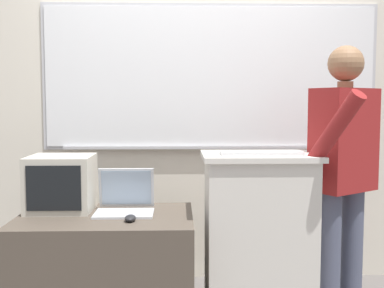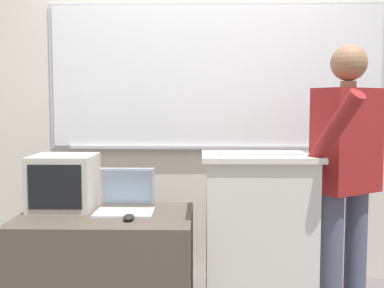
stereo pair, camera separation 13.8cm
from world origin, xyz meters
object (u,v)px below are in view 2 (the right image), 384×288
(person_presenter, at_px, (346,168))
(computer_mouse_by_laptop, at_px, (129,217))
(crt_monitor, at_px, (64,182))
(side_desk, at_px, (107,273))
(wireless_keyboard, at_px, (261,153))
(laptop, at_px, (126,199))
(lectern_podium, at_px, (259,243))

(person_presenter, bearing_deg, computer_mouse_by_laptop, 157.85)
(crt_monitor, bearing_deg, computer_mouse_by_laptop, -33.42)
(side_desk, relative_size, crt_monitor, 2.67)
(computer_mouse_by_laptop, relative_size, crt_monitor, 0.27)
(person_presenter, relative_size, computer_mouse_by_laptop, 16.46)
(wireless_keyboard, relative_size, computer_mouse_by_laptop, 4.52)
(person_presenter, bearing_deg, crt_monitor, 145.21)
(person_presenter, height_order, wireless_keyboard, person_presenter)
(wireless_keyboard, relative_size, crt_monitor, 1.24)
(person_presenter, bearing_deg, side_desk, 150.72)
(computer_mouse_by_laptop, bearing_deg, person_presenter, 11.44)
(person_presenter, distance_m, computer_mouse_by_laptop, 1.28)
(person_presenter, distance_m, laptop, 1.29)
(computer_mouse_by_laptop, bearing_deg, side_desk, 136.74)
(lectern_podium, bearing_deg, wireless_keyboard, -90.59)
(wireless_keyboard, distance_m, crt_monitor, 1.17)
(computer_mouse_by_laptop, distance_m, crt_monitor, 0.53)
(side_desk, relative_size, wireless_keyboard, 2.16)
(lectern_podium, relative_size, crt_monitor, 2.81)
(person_presenter, relative_size, laptop, 4.99)
(wireless_keyboard, bearing_deg, computer_mouse_by_laptop, -171.24)
(laptop, relative_size, computer_mouse_by_laptop, 3.30)
(wireless_keyboard, bearing_deg, person_presenter, 15.10)
(lectern_podium, relative_size, computer_mouse_by_laptop, 10.29)
(lectern_podium, bearing_deg, side_desk, -178.45)
(side_desk, relative_size, computer_mouse_by_laptop, 9.78)
(laptop, xyz_separation_m, wireless_keyboard, (0.77, -0.12, 0.28))
(side_desk, distance_m, crt_monitor, 0.59)
(laptop, height_order, crt_monitor, crt_monitor)
(laptop, bearing_deg, lectern_podium, -4.54)
(side_desk, bearing_deg, person_presenter, 4.31)
(side_desk, distance_m, computer_mouse_by_laptop, 0.42)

